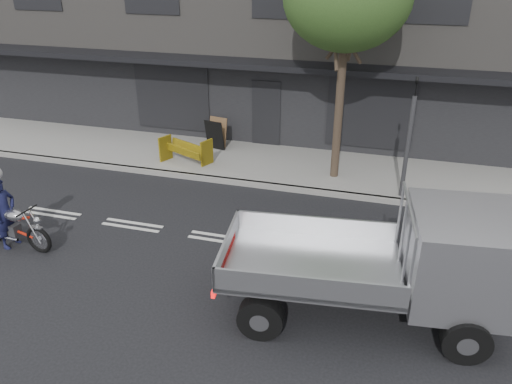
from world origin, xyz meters
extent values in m
plane|color=black|center=(0.00, 0.00, 0.00)|extent=(80.00, 80.00, 0.00)
cube|color=gray|center=(0.00, 4.70, 0.07)|extent=(32.00, 3.20, 0.15)
cube|color=gray|center=(0.00, 3.10, 0.07)|extent=(32.00, 0.20, 0.15)
cube|color=slate|center=(0.00, 11.30, 4.00)|extent=(26.00, 10.00, 8.00)
cylinder|color=#382B21|center=(2.20, 4.20, 2.00)|extent=(0.24, 0.24, 4.00)
cylinder|color=#2D2D30|center=(4.20, 3.35, 1.50)|extent=(0.12, 0.12, 3.00)
imported|color=black|center=(4.20, 3.35, 3.25)|extent=(0.08, 0.10, 0.50)
torus|color=black|center=(-3.86, -1.69, 0.33)|extent=(0.70, 0.16, 0.69)
cube|color=#2D2D30|center=(-4.62, -1.62, 0.44)|extent=(0.37, 0.27, 0.29)
ellipsoid|color=#A8A8AC|center=(-4.46, -1.64, 0.86)|extent=(0.59, 0.37, 0.28)
cylinder|color=black|center=(-4.04, -1.68, 1.06)|extent=(0.10, 0.62, 0.04)
imported|color=#16183C|center=(-4.72, -1.63, 0.87)|extent=(0.47, 0.67, 1.74)
cylinder|color=black|center=(1.84, -3.02, 0.42)|extent=(0.87, 0.40, 0.84)
cylinder|color=black|center=(1.64, -1.15, 0.42)|extent=(0.87, 0.40, 0.84)
cylinder|color=black|center=(5.36, -2.63, 0.42)|extent=(0.87, 0.40, 0.84)
cylinder|color=black|center=(5.16, -0.76, 0.42)|extent=(0.87, 0.40, 0.84)
cube|color=#2D2D30|center=(3.50, -1.89, 0.61)|extent=(5.18, 1.66, 0.15)
cube|color=#B7B7BC|center=(5.20, -1.70, 1.49)|extent=(2.09, 2.18, 1.66)
cube|color=black|center=(5.20, -1.70, 1.97)|extent=(1.85, 2.05, 0.61)
cube|color=#ACADB1|center=(2.57, -1.99, 1.02)|extent=(3.53, 2.51, 0.11)
camera|label=1|loc=(3.69, -9.85, 6.43)|focal=35.00mm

